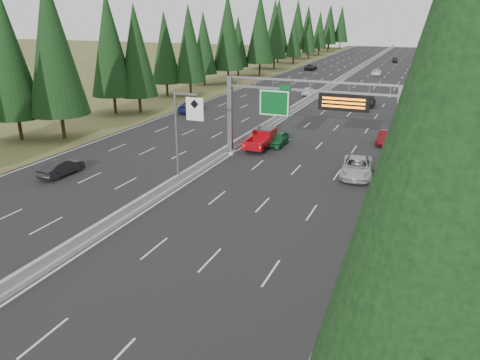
% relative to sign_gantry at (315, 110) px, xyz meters
% --- Properties ---
extents(road, '(32.00, 260.00, 0.08)m').
position_rel_sign_gantry_xyz_m(road, '(-8.92, 45.12, -5.23)').
color(road, black).
rests_on(road, ground).
extents(shoulder_right, '(3.60, 260.00, 0.06)m').
position_rel_sign_gantry_xyz_m(shoulder_right, '(8.88, 45.12, -5.24)').
color(shoulder_right, olive).
rests_on(shoulder_right, ground).
extents(shoulder_left, '(3.60, 260.00, 0.06)m').
position_rel_sign_gantry_xyz_m(shoulder_left, '(-26.72, 45.12, -5.24)').
color(shoulder_left, '#4C5025').
rests_on(shoulder_left, ground).
extents(median_barrier, '(0.70, 260.00, 0.85)m').
position_rel_sign_gantry_xyz_m(median_barrier, '(-8.92, 45.12, -4.85)').
color(median_barrier, gray).
rests_on(median_barrier, road).
extents(sign_gantry, '(16.75, 0.98, 7.80)m').
position_rel_sign_gantry_xyz_m(sign_gantry, '(0.00, 0.00, 0.00)').
color(sign_gantry, slate).
rests_on(sign_gantry, road).
extents(hov_sign_pole, '(2.80, 0.50, 8.00)m').
position_rel_sign_gantry_xyz_m(hov_sign_pole, '(-8.33, -9.92, -0.54)').
color(hov_sign_pole, slate).
rests_on(hov_sign_pole, road).
extents(tree_row_right, '(11.47, 241.19, 18.79)m').
position_rel_sign_gantry_xyz_m(tree_row_right, '(13.51, 37.30, 3.83)').
color(tree_row_right, black).
rests_on(tree_row_right, ground).
extents(tree_row_left, '(12.11, 240.80, 18.70)m').
position_rel_sign_gantry_xyz_m(tree_row_left, '(-30.58, 38.76, 4.09)').
color(tree_row_left, black).
rests_on(tree_row_left, ground).
extents(silver_minivan, '(3.21, 6.00, 1.60)m').
position_rel_sign_gantry_xyz_m(silver_minivan, '(4.45, -1.94, -4.39)').
color(silver_minivan, '#B2B2B7').
rests_on(silver_minivan, road).
extents(red_pickup, '(2.10, 5.87, 1.91)m').
position_rel_sign_gantry_xyz_m(red_pickup, '(-6.39, 3.88, -4.13)').
color(red_pickup, black).
rests_on(red_pickup, road).
extents(car_ahead_green, '(1.75, 4.20, 1.42)m').
position_rel_sign_gantry_xyz_m(car_ahead_green, '(-5.10, 5.12, -4.48)').
color(car_ahead_green, '#135628').
rests_on(car_ahead_green, road).
extents(car_ahead_dkred, '(1.68, 4.36, 1.42)m').
position_rel_sign_gantry_xyz_m(car_ahead_dkred, '(5.58, 10.12, -4.48)').
color(car_ahead_dkred, '#510B0F').
rests_on(car_ahead_dkred, road).
extents(car_ahead_dkgrey, '(2.50, 5.41, 1.53)m').
position_rel_sign_gantry_xyz_m(car_ahead_dkgrey, '(0.56, 32.15, -4.42)').
color(car_ahead_dkgrey, black).
rests_on(car_ahead_dkgrey, road).
extents(car_ahead_white, '(2.40, 4.75, 1.29)m').
position_rel_sign_gantry_xyz_m(car_ahead_white, '(-3.10, 71.70, -4.54)').
color(car_ahead_white, white).
rests_on(car_ahead_white, road).
extents(car_ahead_far, '(2.00, 4.18, 1.38)m').
position_rel_sign_gantry_xyz_m(car_ahead_far, '(-1.99, 105.22, -4.50)').
color(car_ahead_far, black).
rests_on(car_ahead_far, road).
extents(car_onc_near, '(1.63, 4.40, 1.44)m').
position_rel_sign_gantry_xyz_m(car_onc_near, '(-19.61, -11.78, -4.47)').
color(car_onc_near, black).
rests_on(car_onc_near, road).
extents(car_onc_blue, '(2.34, 5.31, 1.52)m').
position_rel_sign_gantry_xyz_m(car_onc_blue, '(-22.35, 17.45, -4.43)').
color(car_onc_blue, navy).
rests_on(car_onc_blue, road).
extents(car_onc_white, '(1.88, 4.31, 1.45)m').
position_rel_sign_gantry_xyz_m(car_onc_white, '(-10.42, 38.60, -4.46)').
color(car_onc_white, white).
rests_on(car_onc_white, road).
extents(car_onc_far, '(2.48, 5.24, 1.45)m').
position_rel_sign_gantry_xyz_m(car_onc_far, '(-19.83, 76.70, -4.47)').
color(car_onc_far, black).
rests_on(car_onc_far, road).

